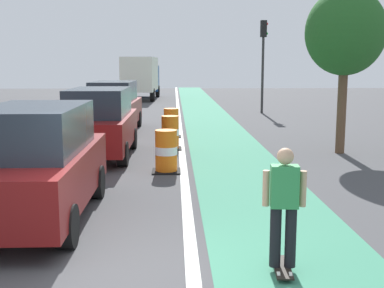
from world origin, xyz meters
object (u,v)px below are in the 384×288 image
skateboarder_on_lane (284,206)px  traffic_light_corner (263,50)px  parked_suv_third (114,106)px  traffic_barrel_back (171,123)px  street_tree_sidewalk (345,33)px  parked_suv_nearest (36,163)px  traffic_barrel_mid (170,133)px  delivery_truck_down_block (141,75)px  parked_suv_second (100,122)px  traffic_barrel_front (166,152)px

skateboarder_on_lane → traffic_light_corner: (3.51, 21.63, 2.59)m
parked_suv_third → traffic_barrel_back: 3.08m
traffic_light_corner → street_tree_sidewalk: 12.75m
parked_suv_nearest → traffic_barrel_mid: 7.72m
skateboarder_on_lane → traffic_light_corner: 22.06m
skateboarder_on_lane → traffic_barrel_mid: size_ratio=1.55×
delivery_truck_down_block → street_tree_sidewalk: street_tree_sidewalk is taller
parked_suv_nearest → traffic_barrel_mid: (2.31, 7.35, -0.50)m
parked_suv_second → delivery_truck_down_block: (-0.31, 24.21, 0.81)m
traffic_barrel_mid → street_tree_sidewalk: bearing=-9.5°
traffic_barrel_front → street_tree_sidewalk: size_ratio=0.22×
parked_suv_second → traffic_barrel_front: bearing=-47.7°
parked_suv_nearest → parked_suv_third: 11.93m
parked_suv_nearest → parked_suv_second: size_ratio=1.00×
parked_suv_second → traffic_barrel_back: (2.10, 3.95, -0.50)m
parked_suv_second → traffic_barrel_mid: 2.49m
traffic_light_corner → traffic_barrel_back: bearing=-118.9°
traffic_barrel_front → traffic_barrel_mid: (0.08, 3.47, 0.00)m
traffic_barrel_front → traffic_light_corner: (5.16, 15.33, 2.97)m
delivery_truck_down_block → parked_suv_second: bearing=-89.3°
traffic_barrel_mid → traffic_barrel_front: bearing=-91.3°
parked_suv_third → skateboarder_on_lane: bearing=-74.7°
skateboarder_on_lane → street_tree_sidewalk: 10.02m
parked_suv_second → traffic_barrel_front: (2.00, -2.20, -0.50)m
skateboarder_on_lane → parked_suv_second: bearing=113.2°
traffic_barrel_mid → traffic_barrel_back: 2.69m
parked_suv_second → street_tree_sidewalk: bearing=2.9°
skateboarder_on_lane → traffic_barrel_back: 12.56m
parked_suv_third → traffic_barrel_mid: bearing=-62.8°
traffic_barrel_front → traffic_barrel_back: (0.10, 6.16, 0.00)m
traffic_barrel_front → street_tree_sidewalk: (5.37, 2.58, 3.14)m
traffic_barrel_front → traffic_barrel_back: size_ratio=1.00×
delivery_truck_down_block → street_tree_sidewalk: (7.69, -23.84, 1.82)m
traffic_barrel_mid → traffic_barrel_back: bearing=89.6°
traffic_barrel_back → traffic_light_corner: size_ratio=0.21×
skateboarder_on_lane → traffic_barrel_back: bearing=97.1°
parked_suv_nearest → street_tree_sidewalk: bearing=40.3°
traffic_light_corner → street_tree_sidewalk: size_ratio=1.02×
parked_suv_second → traffic_barrel_back: parked_suv_second is taller
traffic_barrel_mid → delivery_truck_down_block: bearing=96.0°
traffic_barrel_mid → street_tree_sidewalk: 6.22m
skateboarder_on_lane → traffic_barrel_back: size_ratio=1.55×
parked_suv_nearest → traffic_barrel_back: (2.33, 10.04, -0.50)m
skateboarder_on_lane → parked_suv_third: parked_suv_third is taller
parked_suv_third → street_tree_sidewalk: 9.77m
traffic_barrel_back → traffic_light_corner: 10.89m
street_tree_sidewalk → traffic_barrel_back: bearing=145.9°
traffic_barrel_front → traffic_light_corner: 16.44m
traffic_barrel_mid → traffic_light_corner: (5.08, 11.86, 2.97)m
traffic_barrel_front → traffic_light_corner: bearing=71.4°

